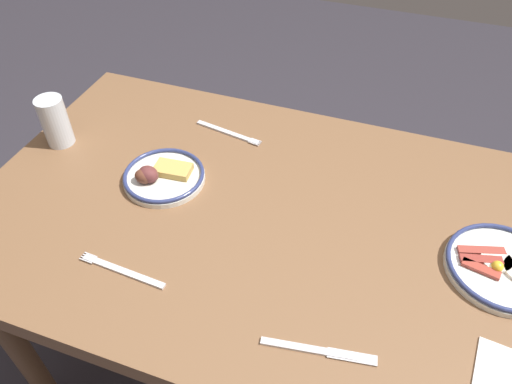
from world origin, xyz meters
name	(u,v)px	position (x,y,z in m)	size (l,w,h in m)	color
ground_plane	(275,370)	(0.00, 0.00, 0.00)	(6.00, 6.00, 0.00)	#2E2B32
dining_table	(282,241)	(0.00, 0.00, 0.67)	(1.48, 0.86, 0.75)	brown
plate_near_main	(503,267)	(-0.47, -0.01, 0.76)	(0.23, 0.23, 0.04)	white
plate_center_pancakes	(161,176)	(0.32, -0.02, 0.77)	(0.20, 0.20, 0.05)	silver
drinking_glass	(56,124)	(0.65, -0.07, 0.81)	(0.07, 0.07, 0.14)	silver
fork_near	(229,133)	(0.24, -0.26, 0.75)	(0.20, 0.05, 0.01)	silver
fork_far	(121,271)	(0.27, 0.25, 0.75)	(0.20, 0.03, 0.01)	silver
butter_knife	(318,351)	(-0.16, 0.29, 0.75)	(0.21, 0.05, 0.01)	silver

